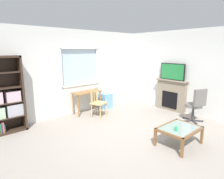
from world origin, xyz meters
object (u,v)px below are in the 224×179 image
Objects in this scene: wooden_chair at (98,102)px; plastic_drawer_unit at (106,101)px; bookshelf at (3,100)px; office_chair at (196,104)px; coffee_table at (179,130)px; tv at (172,72)px; fireplace at (171,95)px; sippy_cup at (176,129)px; desk_under_window at (87,95)px.

wooden_chair reaches higher than plastic_drawer_unit.
bookshelf is 5.14m from office_chair.
wooden_chair reaches higher than coffee_table.
plastic_drawer_unit is at bearing 131.73° from tv.
fireplace is at bearing 66.07° from office_chair.
wooden_chair is 0.99× the size of coffee_table.
wooden_chair is 2.57m from fireplace.
plastic_drawer_unit is 5.90× the size of sippy_cup.
coffee_table is (0.29, -3.14, -0.26)m from desk_under_window.
bookshelf is 4.25m from coffee_table.
tv reaches higher than coffee_table.
fireplace is (4.75, -1.76, -0.30)m from bookshelf.
office_chair is at bearing -55.64° from desk_under_window.
office_chair reaches higher than sippy_cup.
office_chair is (1.82, -2.23, 0.09)m from wooden_chair.
tv is at bearing 34.13° from sippy_cup.
fireplace reaches higher than coffee_table.
sippy_cup is (-2.28, -1.53, -0.09)m from fireplace.
tv reaches higher than sippy_cup.
coffee_table is at bearing -84.86° from wooden_chair.
wooden_chair is (2.45, -0.63, -0.37)m from bookshelf.
wooden_chair is 0.79× the size of fireplace.
office_chair reaches higher than coffee_table.
plastic_drawer_unit is (0.78, 0.57, -0.20)m from wooden_chair.
bookshelf is at bearing 126.99° from sippy_cup.
bookshelf is 5.08m from tv.
fireplace is at bearing 35.78° from coffee_table.
sippy_cup is at bearing -89.33° from wooden_chair.
bookshelf reaches higher than tv.
coffee_table is (2.68, -3.25, -0.49)m from bookshelf.
desk_under_window is 3.16m from coffee_table.
tv is (1.51, -1.70, 1.08)m from plastic_drawer_unit.
wooden_chair is 2.64m from coffee_table.
coffee_table is at bearing -165.90° from office_chair.
tv is at bearing -35.11° from desk_under_window.
plastic_drawer_unit is 0.47× the size of fireplace.
bookshelf is 2.19× the size of tv.
tv reaches higher than office_chair.
wooden_chair is 10.00× the size of sippy_cup.
wooden_chair is at bearing 129.30° from office_chair.
coffee_table is at bearing -99.62° from plastic_drawer_unit.
office_chair is 1.65m from coffee_table.
desk_under_window is 0.90m from plastic_drawer_unit.
desk_under_window is 1.06× the size of wooden_chair.
wooden_chair is at bearing -143.91° from plastic_drawer_unit.
sippy_cup is at bearing -146.08° from fireplace.
office_chair reaches higher than desk_under_window.
fireplace is (2.36, -1.65, -0.06)m from desk_under_window.
desk_under_window is at bearing 91.51° from sippy_cup.
desk_under_window is 0.84× the size of fireplace.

